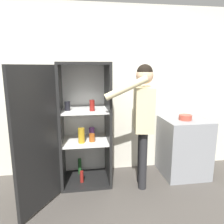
{
  "coord_description": "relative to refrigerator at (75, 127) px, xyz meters",
  "views": [
    {
      "loc": [
        -0.29,
        -2.37,
        1.66
      ],
      "look_at": [
        0.17,
        0.62,
        1.02
      ],
      "focal_mm": 35.0,
      "sensor_mm": 36.0,
      "label": 1
    }
  ],
  "objects": [
    {
      "name": "bowl",
      "position": [
        1.6,
        0.02,
        0.07
      ],
      "size": [
        0.19,
        0.19,
        0.08
      ],
      "color": "#B24738",
      "rests_on": "counter"
    },
    {
      "name": "ground_plane",
      "position": [
        0.34,
        -0.54,
        -0.85
      ],
      "size": [
        12.0,
        12.0,
        0.0
      ],
      "primitive_type": "plane",
      "color": "#4C4742"
    },
    {
      "name": "person",
      "position": [
        0.89,
        -0.16,
        0.23
      ],
      "size": [
        0.7,
        0.56,
        1.69
      ],
      "color": "#262628",
      "rests_on": "ground_plane"
    },
    {
      "name": "counter",
      "position": [
        1.63,
        0.07,
        -0.41
      ],
      "size": [
        0.65,
        0.65,
        0.88
      ],
      "color": "gray",
      "rests_on": "ground_plane"
    },
    {
      "name": "wall_back",
      "position": [
        0.34,
        0.44,
        0.42
      ],
      "size": [
        7.0,
        0.06,
        2.55
      ],
      "color": "silver",
      "rests_on": "ground_plane"
    },
    {
      "name": "refrigerator",
      "position": [
        0.0,
        0.0,
        0.0
      ],
      "size": [
        1.09,
        1.2,
        1.71
      ],
      "color": "black",
      "rests_on": "ground_plane"
    }
  ]
}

